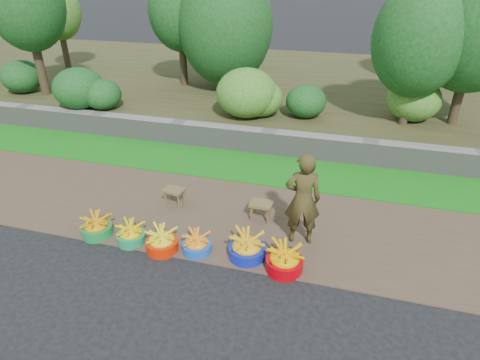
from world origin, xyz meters
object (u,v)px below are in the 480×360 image
(basin_d, at_px, (197,244))
(stool_right, at_px, (261,206))
(basin_c, at_px, (162,241))
(basin_f, at_px, (284,260))
(basin_e, at_px, (247,248))
(stool_left, at_px, (174,192))
(vendor_woman, at_px, (303,199))
(basin_a, at_px, (97,227))
(basin_b, at_px, (131,234))

(basin_d, height_order, stool_right, stool_right)
(basin_c, bearing_deg, basin_f, 1.66)
(basin_c, height_order, basin_e, basin_e)
(stool_left, bearing_deg, stool_right, -1.91)
(basin_d, relative_size, vendor_woman, 0.30)
(basin_a, xyz_separation_m, stool_left, (0.84, 1.18, 0.11))
(basin_f, distance_m, stool_left, 2.53)
(basin_c, bearing_deg, basin_b, 174.29)
(stool_left, bearing_deg, basin_d, -53.05)
(basin_b, relative_size, stool_right, 1.18)
(basin_c, relative_size, basin_f, 0.92)
(stool_left, bearing_deg, basin_a, -125.39)
(basin_d, bearing_deg, stool_left, 126.95)
(basin_b, bearing_deg, basin_a, 178.35)
(basin_b, relative_size, vendor_woman, 0.30)
(basin_d, xyz_separation_m, stool_right, (0.75, 1.10, 0.13))
(basin_c, height_order, stool_left, basin_c)
(basin_f, height_order, stool_right, basin_f)
(stool_right, bearing_deg, basin_b, -147.93)
(basin_a, xyz_separation_m, basin_f, (3.06, -0.02, 0.02))
(basin_a, height_order, vendor_woman, vendor_woman)
(basin_b, distance_m, basin_c, 0.56)
(basin_a, xyz_separation_m, basin_e, (2.48, 0.10, 0.02))
(basin_f, distance_m, stool_right, 1.30)
(stool_left, relative_size, vendor_woman, 0.26)
(basin_a, distance_m, vendor_woman, 3.32)
(basin_c, xyz_separation_m, stool_left, (-0.34, 1.26, 0.10))
(basin_c, xyz_separation_m, stool_right, (1.27, 1.20, 0.12))
(basin_f, xyz_separation_m, stool_left, (-2.22, 1.20, 0.09))
(basin_b, height_order, stool_left, basin_b)
(basin_d, bearing_deg, basin_b, -177.65)
(basin_b, xyz_separation_m, stool_right, (1.83, 1.15, 0.13))
(basin_b, height_order, basin_c, basin_c)
(basin_e, relative_size, stool_left, 1.40)
(basin_e, height_order, basin_f, basin_e)
(basin_f, xyz_separation_m, stool_right, (-0.61, 1.15, 0.10))
(basin_e, height_order, stool_left, basin_e)
(basin_f, bearing_deg, stool_left, 151.58)
(basin_e, xyz_separation_m, vendor_woman, (0.70, 0.62, 0.59))
(basin_b, xyz_separation_m, stool_left, (0.22, 1.20, 0.12))
(basin_d, relative_size, basin_f, 0.83)
(basin_f, bearing_deg, stool_right, 117.85)
(basin_c, relative_size, stool_right, 1.30)
(basin_a, height_order, stool_left, basin_a)
(basin_c, bearing_deg, basin_e, 7.84)
(stool_left, bearing_deg, basin_c, -74.78)
(basin_b, relative_size, stool_left, 1.14)
(basin_a, relative_size, stool_left, 1.23)
(basin_b, xyz_separation_m, basin_f, (2.44, -0.00, 0.03))
(basin_b, distance_m, stool_right, 2.17)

